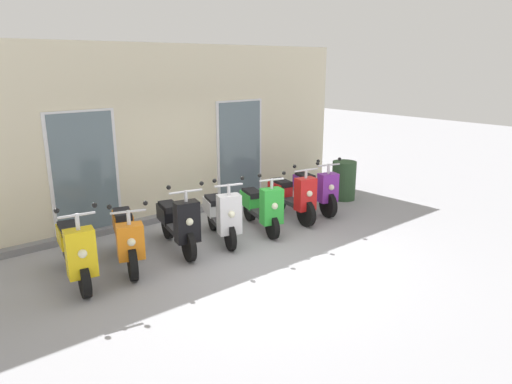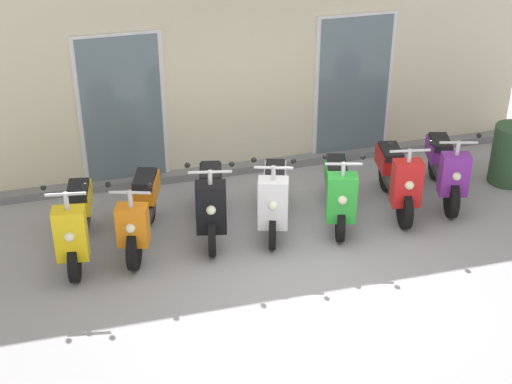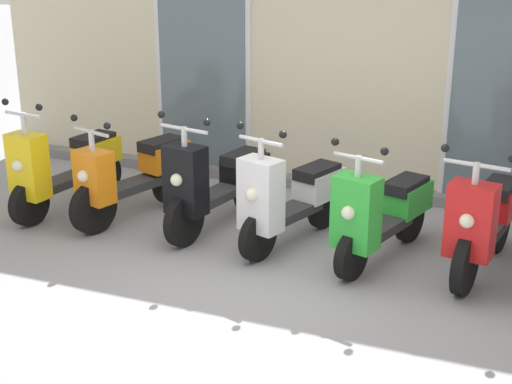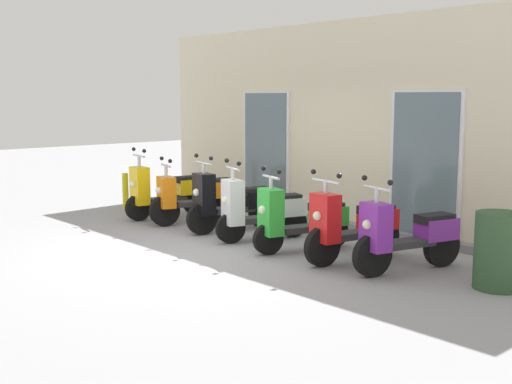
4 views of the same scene
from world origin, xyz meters
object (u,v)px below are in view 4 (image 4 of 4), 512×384
(scooter_yellow, at_px, (165,191))
(scooter_orange, at_px, (195,197))
(scooter_white, at_px, (260,209))
(scooter_green, at_px, (300,219))
(trash_bin, at_px, (499,251))
(scooter_black, at_px, (231,202))
(scooter_red, at_px, (352,226))
(scooter_purple, at_px, (407,235))
(curb_bollard, at_px, (125,191))

(scooter_yellow, relative_size, scooter_orange, 1.01)
(scooter_orange, distance_m, scooter_white, 1.76)
(scooter_orange, xyz_separation_m, scooter_green, (2.65, -0.11, -0.01))
(scooter_yellow, xyz_separation_m, trash_bin, (6.28, 0.33, -0.04))
(scooter_orange, bearing_deg, scooter_white, -2.31)
(scooter_white, bearing_deg, scooter_yellow, 179.94)
(trash_bin, bearing_deg, scooter_orange, -177.29)
(trash_bin, bearing_deg, scooter_black, -177.28)
(scooter_yellow, distance_m, scooter_orange, 0.82)
(scooter_green, distance_m, trash_bin, 2.84)
(scooter_red, bearing_deg, trash_bin, 8.29)
(scooter_green, bearing_deg, scooter_purple, 6.94)
(scooter_white, bearing_deg, scooter_black, 172.11)
(scooter_orange, relative_size, scooter_white, 1.08)
(scooter_red, bearing_deg, scooter_black, 178.54)
(scooter_white, bearing_deg, scooter_green, -2.39)
(scooter_green, height_order, scooter_red, scooter_red)
(scooter_black, bearing_deg, scooter_red, -1.46)
(scooter_orange, xyz_separation_m, scooter_purple, (4.33, 0.10, -0.00))
(scooter_yellow, bearing_deg, scooter_purple, 1.84)
(scooter_black, relative_size, scooter_red, 1.04)
(scooter_yellow, relative_size, trash_bin, 1.80)
(scooter_red, bearing_deg, scooter_green, -174.54)
(scooter_white, bearing_deg, scooter_red, 1.54)
(scooter_black, bearing_deg, scooter_purple, 0.90)
(scooter_black, height_order, scooter_green, scooter_black)
(scooter_white, xyz_separation_m, scooter_purple, (2.57, 0.17, -0.02))
(scooter_white, bearing_deg, scooter_orange, 177.69)
(scooter_yellow, xyz_separation_m, curb_bollard, (-1.37, -0.01, -0.14))
(scooter_yellow, xyz_separation_m, scooter_purple, (5.14, 0.17, -0.02))
(curb_bollard, bearing_deg, scooter_purple, 1.52)
(scooter_red, height_order, trash_bin, scooter_red)
(scooter_red, bearing_deg, scooter_white, -178.46)
(scooter_green, bearing_deg, scooter_white, 177.61)
(scooter_purple, bearing_deg, scooter_orange, -178.71)
(scooter_black, distance_m, scooter_green, 1.72)
(scooter_yellow, distance_m, curb_bollard, 1.38)
(scooter_yellow, relative_size, scooter_purple, 0.99)
(scooter_orange, bearing_deg, trash_bin, 2.71)
(scooter_green, xyz_separation_m, curb_bollard, (-4.83, 0.03, -0.12))
(scooter_green, relative_size, curb_bollard, 2.13)
(scooter_white, relative_size, scooter_red, 0.93)
(scooter_green, distance_m, curb_bollard, 4.83)
(scooter_orange, height_order, scooter_purple, scooter_purple)
(scooter_orange, height_order, trash_bin, scooter_orange)
(scooter_orange, height_order, scooter_green, scooter_green)
(scooter_black, relative_size, scooter_white, 1.12)
(scooter_orange, relative_size, scooter_purple, 0.98)
(scooter_yellow, xyz_separation_m, scooter_green, (3.46, -0.04, -0.02))
(scooter_purple, height_order, trash_bin, scooter_purple)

